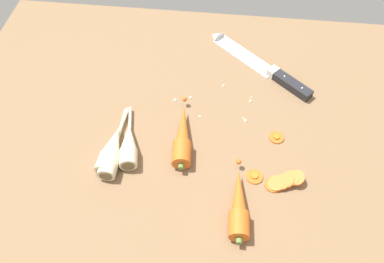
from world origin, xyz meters
The scene contains 11 objects.
ground_plane centered at (0.00, 0.00, -2.00)cm, with size 120.00×90.00×4.00cm, color brown.
chefs_knife centered at (14.51, 23.96, 0.65)cm, with size 28.44×25.28×4.18cm.
whole_carrot centered at (-1.91, -4.08, 2.10)cm, with size 5.43×20.54×4.20cm.
whole_carrot_second centered at (11.50, -19.88, 2.10)cm, with size 4.74×18.96×4.20cm.
parsnip_front centered at (-17.24, -9.13, 1.98)cm, with size 4.76×18.95×4.00cm.
parsnip_mid_left centered at (-16.78, -9.96, 1.98)cm, with size 4.01×19.53×4.00cm.
parsnip_mid_right centered at (-13.62, -7.68, 1.98)cm, with size 5.92×17.64×4.00cm.
carrot_slice_stack centered at (20.89, -12.59, 0.95)cm, with size 8.43×5.09×3.15cm.
carrot_slice_stray_near centered at (19.61, -0.56, 0.36)cm, with size 3.47×3.47×0.70cm.
carrot_slice_stray_mid centered at (14.70, -11.68, 0.36)cm, with size 3.70×3.70×0.70cm.
mince_crumbs centered at (5.33, 8.34, 0.37)cm, with size 19.69×11.81×0.83cm.
Camera 1 is at (6.14, -56.69, 74.18)cm, focal length 36.90 mm.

